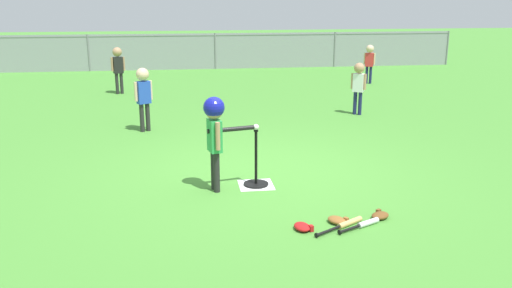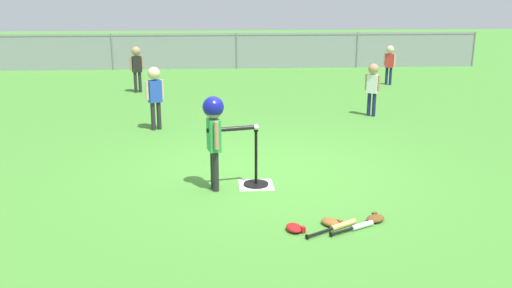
{
  "view_description": "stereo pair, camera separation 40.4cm",
  "coord_description": "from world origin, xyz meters",
  "px_view_note": "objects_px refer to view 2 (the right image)",
  "views": [
    {
      "loc": [
        -1.07,
        -6.98,
        2.38
      ],
      "look_at": [
        -0.19,
        -0.48,
        0.55
      ],
      "focal_mm": 37.91,
      "sensor_mm": 36.0,
      "label": 1
    },
    {
      "loc": [
        -0.67,
        -7.03,
        2.38
      ],
      "look_at": [
        -0.19,
        -0.48,
        0.55
      ],
      "focal_mm": 37.91,
      "sensor_mm": 36.0,
      "label": 2
    }
  ],
  "objects_px": {
    "glove_near_bats": "(331,222)",
    "glove_tossed_aside": "(375,218)",
    "baseball_on_tee": "(256,127)",
    "spare_bat_silver": "(358,227)",
    "batter_child": "(214,124)",
    "fielder_near_left": "(373,83)",
    "glove_by_plate": "(295,228)",
    "fielder_deep_right": "(390,60)",
    "fielder_deep_left": "(137,63)",
    "batting_tee": "(256,176)",
    "fielder_deep_center": "(155,90)",
    "spare_bat_wood": "(338,226)"
  },
  "relations": [
    {
      "from": "batting_tee",
      "to": "baseball_on_tee",
      "type": "xyz_separation_m",
      "value": [
        0.0,
        0.0,
        0.65
      ]
    },
    {
      "from": "baseball_on_tee",
      "to": "spare_bat_silver",
      "type": "xyz_separation_m",
      "value": [
        0.96,
        -1.43,
        -0.74
      ]
    },
    {
      "from": "baseball_on_tee",
      "to": "spare_bat_silver",
      "type": "bearing_deg",
      "value": -56.17
    },
    {
      "from": "spare_bat_wood",
      "to": "baseball_on_tee",
      "type": "bearing_deg",
      "value": 118.41
    },
    {
      "from": "fielder_deep_center",
      "to": "batter_child",
      "type": "bearing_deg",
      "value": -71.59
    },
    {
      "from": "fielder_deep_left",
      "to": "glove_tossed_aside",
      "type": "distance_m",
      "value": 9.03
    },
    {
      "from": "fielder_near_left",
      "to": "fielder_deep_right",
      "type": "height_order",
      "value": "fielder_near_left"
    },
    {
      "from": "baseball_on_tee",
      "to": "spare_bat_wood",
      "type": "height_order",
      "value": "baseball_on_tee"
    },
    {
      "from": "fielder_deep_left",
      "to": "glove_by_plate",
      "type": "relative_size",
      "value": 4.55
    },
    {
      "from": "fielder_deep_center",
      "to": "fielder_deep_left",
      "type": "xyz_separation_m",
      "value": [
        -0.86,
        3.91,
        -0.0
      ]
    },
    {
      "from": "batter_child",
      "to": "glove_by_plate",
      "type": "relative_size",
      "value": 4.77
    },
    {
      "from": "baseball_on_tee",
      "to": "spare_bat_wood",
      "type": "bearing_deg",
      "value": -61.59
    },
    {
      "from": "fielder_deep_center",
      "to": "glove_by_plate",
      "type": "xyz_separation_m",
      "value": [
        1.88,
        -4.5,
        -0.7
      ]
    },
    {
      "from": "spare_bat_wood",
      "to": "glove_near_bats",
      "type": "relative_size",
      "value": 2.23
    },
    {
      "from": "glove_near_bats",
      "to": "fielder_deep_left",
      "type": "bearing_deg",
      "value": 110.75
    },
    {
      "from": "glove_by_plate",
      "to": "baseball_on_tee",
      "type": "bearing_deg",
      "value": 101.77
    },
    {
      "from": "fielder_deep_center",
      "to": "glove_by_plate",
      "type": "distance_m",
      "value": 4.93
    },
    {
      "from": "baseball_on_tee",
      "to": "batter_child",
      "type": "distance_m",
      "value": 0.54
    },
    {
      "from": "fielder_near_left",
      "to": "glove_tossed_aside",
      "type": "bearing_deg",
      "value": -105.3
    },
    {
      "from": "fielder_deep_right",
      "to": "glove_tossed_aside",
      "type": "height_order",
      "value": "fielder_deep_right"
    },
    {
      "from": "fielder_near_left",
      "to": "glove_near_bats",
      "type": "distance_m",
      "value": 5.59
    },
    {
      "from": "spare_bat_silver",
      "to": "glove_near_bats",
      "type": "xyz_separation_m",
      "value": [
        -0.26,
        0.13,
        0.01
      ]
    },
    {
      "from": "fielder_deep_left",
      "to": "fielder_deep_right",
      "type": "distance_m",
      "value": 6.63
    },
    {
      "from": "fielder_deep_center",
      "to": "spare_bat_silver",
      "type": "bearing_deg",
      "value": -60.56
    },
    {
      "from": "batter_child",
      "to": "spare_bat_silver",
      "type": "distance_m",
      "value": 2.14
    },
    {
      "from": "fielder_near_left",
      "to": "spare_bat_silver",
      "type": "distance_m",
      "value": 5.62
    },
    {
      "from": "glove_near_bats",
      "to": "glove_tossed_aside",
      "type": "distance_m",
      "value": 0.51
    },
    {
      "from": "fielder_near_left",
      "to": "fielder_deep_left",
      "type": "height_order",
      "value": "fielder_deep_left"
    },
    {
      "from": "baseball_on_tee",
      "to": "glove_tossed_aside",
      "type": "distance_m",
      "value": 1.88
    },
    {
      "from": "batter_child",
      "to": "glove_by_plate",
      "type": "distance_m",
      "value": 1.74
    },
    {
      "from": "glove_by_plate",
      "to": "glove_tossed_aside",
      "type": "relative_size",
      "value": 0.92
    },
    {
      "from": "glove_by_plate",
      "to": "batting_tee",
      "type": "bearing_deg",
      "value": 101.77
    },
    {
      "from": "batting_tee",
      "to": "fielder_deep_right",
      "type": "height_order",
      "value": "fielder_deep_right"
    },
    {
      "from": "fielder_deep_right",
      "to": "glove_near_bats",
      "type": "distance_m",
      "value": 9.66
    },
    {
      "from": "batter_child",
      "to": "fielder_near_left",
      "type": "height_order",
      "value": "batter_child"
    },
    {
      "from": "fielder_deep_right",
      "to": "batter_child",
      "type": "bearing_deg",
      "value": -120.93
    },
    {
      "from": "fielder_deep_left",
      "to": "glove_by_plate",
      "type": "height_order",
      "value": "fielder_deep_left"
    },
    {
      "from": "spare_bat_wood",
      "to": "fielder_deep_left",
      "type": "bearing_deg",
      "value": 110.87
    },
    {
      "from": "spare_bat_wood",
      "to": "glove_by_plate",
      "type": "relative_size",
      "value": 2.43
    },
    {
      "from": "fielder_deep_center",
      "to": "glove_near_bats",
      "type": "xyz_separation_m",
      "value": [
        2.29,
        -4.38,
        -0.7
      ]
    },
    {
      "from": "spare_bat_silver",
      "to": "glove_near_bats",
      "type": "bearing_deg",
      "value": 153.79
    },
    {
      "from": "fielder_near_left",
      "to": "glove_tossed_aside",
      "type": "distance_m",
      "value": 5.37
    },
    {
      "from": "fielder_near_left",
      "to": "spare_bat_silver",
      "type": "xyz_separation_m",
      "value": [
        -1.65,
        -5.34,
        -0.65
      ]
    },
    {
      "from": "glove_tossed_aside",
      "to": "fielder_near_left",
      "type": "bearing_deg",
      "value": 74.7
    },
    {
      "from": "fielder_deep_right",
      "to": "glove_near_bats",
      "type": "relative_size",
      "value": 3.86
    },
    {
      "from": "baseball_on_tee",
      "to": "glove_near_bats",
      "type": "relative_size",
      "value": 0.27
    },
    {
      "from": "fielder_near_left",
      "to": "batter_child",
      "type": "bearing_deg",
      "value": -127.92
    },
    {
      "from": "spare_bat_wood",
      "to": "glove_tossed_aside",
      "type": "xyz_separation_m",
      "value": [
        0.44,
        0.17,
        0.01
      ]
    },
    {
      "from": "glove_near_bats",
      "to": "glove_tossed_aside",
      "type": "relative_size",
      "value": 1.0
    },
    {
      "from": "fielder_near_left",
      "to": "spare_bat_wood",
      "type": "xyz_separation_m",
      "value": [
        -1.85,
        -5.31,
        -0.65
      ]
    }
  ]
}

